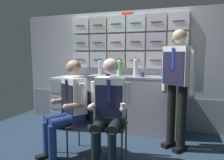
{
  "coord_description": "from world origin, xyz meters",
  "views": [
    {
      "loc": [
        1.11,
        -2.56,
        1.35
      ],
      "look_at": [
        0.11,
        0.35,
        0.98
      ],
      "focal_mm": 34.41,
      "sensor_mm": 36.0,
      "label": 1
    }
  ],
  "objects_px": {
    "folding_chair_center": "(112,117)",
    "crew_member_standing": "(178,79)",
    "water_bottle_clear": "(100,67)",
    "crew_member_left": "(68,104)",
    "crew_member_center": "(109,105)",
    "folding_chair_left": "(79,115)",
    "service_trolley": "(69,99)",
    "coffee_cup_spare": "(162,74)"
  },
  "relations": [
    {
      "from": "folding_chair_center",
      "to": "crew_member_standing",
      "type": "xyz_separation_m",
      "value": [
        0.79,
        0.52,
        0.48
      ]
    },
    {
      "from": "folding_chair_center",
      "to": "water_bottle_clear",
      "type": "height_order",
      "value": "water_bottle_clear"
    },
    {
      "from": "crew_member_left",
      "to": "crew_member_center",
      "type": "distance_m",
      "value": 0.57
    },
    {
      "from": "folding_chair_center",
      "to": "crew_member_center",
      "type": "distance_m",
      "value": 0.25
    },
    {
      "from": "crew_member_center",
      "to": "water_bottle_clear",
      "type": "bearing_deg",
      "value": 116.6
    },
    {
      "from": "folding_chair_left",
      "to": "service_trolley",
      "type": "bearing_deg",
      "value": 127.24
    },
    {
      "from": "service_trolley",
      "to": "crew_member_standing",
      "type": "height_order",
      "value": "crew_member_standing"
    },
    {
      "from": "folding_chair_left",
      "to": "coffee_cup_spare",
      "type": "distance_m",
      "value": 1.64
    },
    {
      "from": "crew_member_left",
      "to": "folding_chair_center",
      "type": "relative_size",
      "value": 1.49
    },
    {
      "from": "crew_member_center",
      "to": "crew_member_standing",
      "type": "bearing_deg",
      "value": 41.34
    },
    {
      "from": "service_trolley",
      "to": "coffee_cup_spare",
      "type": "xyz_separation_m",
      "value": [
        1.71,
        0.26,
        0.52
      ]
    },
    {
      "from": "service_trolley",
      "to": "folding_chair_center",
      "type": "height_order",
      "value": "service_trolley"
    },
    {
      "from": "service_trolley",
      "to": "crew_member_left",
      "type": "xyz_separation_m",
      "value": [
        0.65,
        -1.1,
        0.21
      ]
    },
    {
      "from": "folding_chair_left",
      "to": "folding_chair_center",
      "type": "height_order",
      "value": "same"
    },
    {
      "from": "folding_chair_center",
      "to": "water_bottle_clear",
      "type": "bearing_deg",
      "value": 119.03
    },
    {
      "from": "crew_member_left",
      "to": "water_bottle_clear",
      "type": "relative_size",
      "value": 4.39
    },
    {
      "from": "service_trolley",
      "to": "folding_chair_left",
      "type": "xyz_separation_m",
      "value": [
        0.73,
        -0.97,
        0.03
      ]
    },
    {
      "from": "crew_member_center",
      "to": "crew_member_standing",
      "type": "distance_m",
      "value": 1.07
    },
    {
      "from": "service_trolley",
      "to": "crew_member_center",
      "type": "xyz_separation_m",
      "value": [
        1.22,
        -1.1,
        0.23
      ]
    },
    {
      "from": "folding_chair_center",
      "to": "crew_member_standing",
      "type": "height_order",
      "value": "crew_member_standing"
    },
    {
      "from": "service_trolley",
      "to": "crew_member_center",
      "type": "height_order",
      "value": "crew_member_center"
    },
    {
      "from": "crew_member_left",
      "to": "crew_member_center",
      "type": "height_order",
      "value": "crew_member_center"
    },
    {
      "from": "crew_member_standing",
      "to": "folding_chair_center",
      "type": "bearing_deg",
      "value": -146.61
    },
    {
      "from": "folding_chair_center",
      "to": "water_bottle_clear",
      "type": "relative_size",
      "value": 2.95
    },
    {
      "from": "service_trolley",
      "to": "folding_chair_center",
      "type": "bearing_deg",
      "value": -38.12
    },
    {
      "from": "folding_chair_left",
      "to": "folding_chair_center",
      "type": "relative_size",
      "value": 1.0
    },
    {
      "from": "crew_member_left",
      "to": "folding_chair_center",
      "type": "distance_m",
      "value": 0.6
    },
    {
      "from": "service_trolley",
      "to": "crew_member_standing",
      "type": "xyz_separation_m",
      "value": [
        1.99,
        -0.41,
        0.51
      ]
    },
    {
      "from": "service_trolley",
      "to": "water_bottle_clear",
      "type": "xyz_separation_m",
      "value": [
        0.6,
        0.14,
        0.62
      ]
    },
    {
      "from": "water_bottle_clear",
      "to": "coffee_cup_spare",
      "type": "distance_m",
      "value": 1.13
    },
    {
      "from": "crew_member_left",
      "to": "crew_member_center",
      "type": "xyz_separation_m",
      "value": [
        0.57,
        0.0,
        0.02
      ]
    },
    {
      "from": "crew_member_standing",
      "to": "folding_chair_left",
      "type": "bearing_deg",
      "value": -156.28
    },
    {
      "from": "service_trolley",
      "to": "water_bottle_clear",
      "type": "relative_size",
      "value": 3.22
    },
    {
      "from": "folding_chair_center",
      "to": "water_bottle_clear",
      "type": "distance_m",
      "value": 1.37
    },
    {
      "from": "crew_member_center",
      "to": "coffee_cup_spare",
      "type": "height_order",
      "value": "crew_member_center"
    },
    {
      "from": "water_bottle_clear",
      "to": "folding_chair_center",
      "type": "bearing_deg",
      "value": -60.97
    },
    {
      "from": "water_bottle_clear",
      "to": "service_trolley",
      "type": "bearing_deg",
      "value": -166.51
    },
    {
      "from": "crew_member_left",
      "to": "coffee_cup_spare",
      "type": "distance_m",
      "value": 1.76
    },
    {
      "from": "folding_chair_left",
      "to": "coffee_cup_spare",
      "type": "xyz_separation_m",
      "value": [
        0.98,
        1.23,
        0.49
      ]
    },
    {
      "from": "crew_member_left",
      "to": "water_bottle_clear",
      "type": "distance_m",
      "value": 1.31
    },
    {
      "from": "service_trolley",
      "to": "crew_member_left",
      "type": "relative_size",
      "value": 0.73
    },
    {
      "from": "service_trolley",
      "to": "coffee_cup_spare",
      "type": "bearing_deg",
      "value": 8.66
    }
  ]
}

